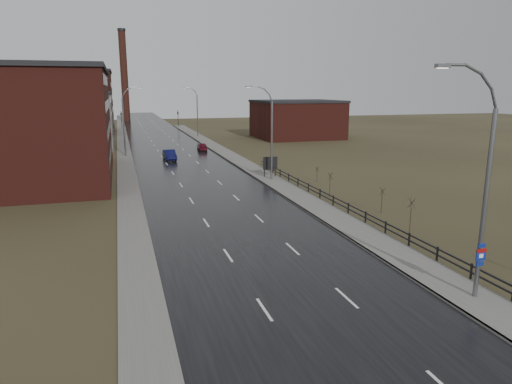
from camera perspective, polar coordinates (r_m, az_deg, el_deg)
ground at (r=21.36m, az=10.70°, el=-18.26°), size 320.00×320.00×0.00m
road at (r=77.41m, az=-10.00°, el=4.45°), size 14.00×300.00×0.06m
sidewalk_right at (r=55.08m, az=2.07°, el=1.38°), size 3.20×180.00×0.18m
curb_right at (r=54.62m, az=0.56°, el=1.29°), size 0.16×180.00×0.18m
sidewalk_left at (r=76.91m, az=-16.09°, el=4.11°), size 2.40×260.00×0.12m
warehouse_near at (r=62.49m, az=-28.14°, el=7.43°), size 22.44×28.56×13.50m
warehouse_mid at (r=94.76m, az=-22.44°, el=8.36°), size 16.32×20.40×10.50m
warehouse_far at (r=125.00m, az=-23.56°, el=10.24°), size 26.52×24.48×15.50m
building_right at (r=105.83m, az=5.12°, el=9.07°), size 18.36×16.32×8.50m
smokestack at (r=166.23m, az=-16.15°, el=13.82°), size 2.70×2.70×30.70m
streetlight_main at (r=25.48m, az=26.36°, el=0.39°), size 3.91×0.29×12.11m
streetlight_right_mid at (r=55.16m, az=1.69°, el=7.44°), size 3.36×0.28×11.35m
streetlight_left at (r=78.31m, az=-16.00°, el=8.52°), size 3.36×0.28×11.35m
streetlight_right_far at (r=107.65m, az=-7.50°, el=9.92°), size 3.36×0.28×11.35m
guardrail at (r=40.67m, az=11.92°, el=-2.09°), size 0.10×53.05×1.10m
shrub_c at (r=36.89m, az=18.78°, el=-2.70°), size 0.68×0.72×2.89m
shrub_d at (r=42.38m, az=15.47°, el=-0.92°), size 0.56×0.59×2.37m
shrub_e at (r=47.79m, az=9.24°, el=1.02°), size 0.60×0.64×2.55m
shrub_f at (r=55.19m, az=7.64°, el=2.26°), size 0.45×0.47×1.88m
billboard at (r=57.20m, az=1.78°, el=3.52°), size 1.87×0.17×2.69m
traffic_light_left at (r=136.29m, az=-16.53°, el=9.56°), size 0.58×2.73×5.30m
traffic_light_right at (r=137.31m, az=-9.75°, el=9.91°), size 0.58×2.73×5.30m
car_near at (r=72.93m, az=-10.76°, el=4.53°), size 1.81×4.93×1.61m
car_far at (r=83.72m, az=-6.73°, el=5.63°), size 2.08×4.29×1.41m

